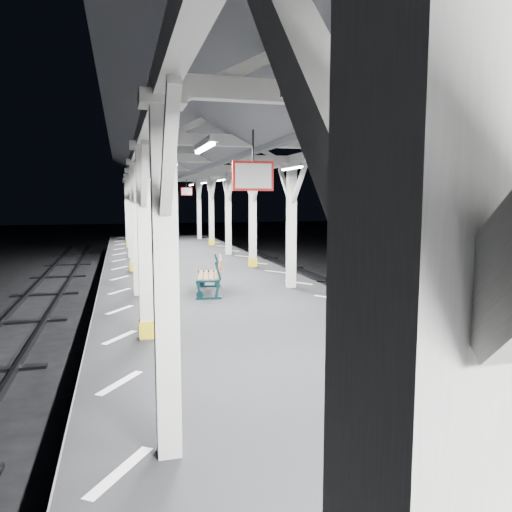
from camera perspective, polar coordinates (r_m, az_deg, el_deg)
name	(u,v)px	position (r m, az deg, el deg)	size (l,w,h in m)	color
ground	(296,433)	(7.74, 4.60, -19.49)	(120.00, 120.00, 0.00)	black
platform	(296,400)	(7.53, 4.64, -16.07)	(6.00, 50.00, 1.00)	black
hazard_stripes_left	(120,383)	(6.95, -15.28, -13.81)	(1.00, 48.00, 0.01)	silver
hazard_stripes_right	(444,352)	(8.46, 20.74, -10.26)	(1.00, 48.00, 0.01)	silver
canopy	(300,112)	(7.02, 5.02, 16.08)	(5.40, 49.00, 4.65)	silver
bench_mid	(213,274)	(12.63, -4.98, -2.05)	(0.92, 1.78, 0.92)	#0B282C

